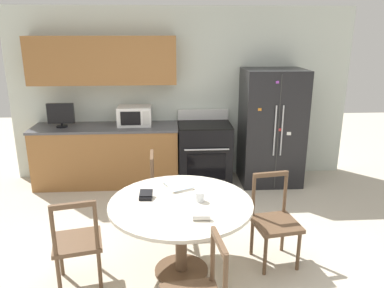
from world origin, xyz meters
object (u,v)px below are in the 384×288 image
Objects in this scene: countertop_tv at (61,114)px; candle_glass at (200,197)px; dining_chair_right at (275,222)px; dining_chair_left at (77,243)px; wallet at (146,196)px; dining_chair_far at (166,191)px; microwave at (135,116)px; oven_range at (204,153)px; refrigerator at (271,127)px.

countertop_tv reaches higher than candle_glass.
dining_chair_left is at bearing -0.69° from dining_chair_right.
dining_chair_right reaches higher than wallet.
dining_chair_left is (-0.79, -1.08, 0.00)m from dining_chair_far.
dining_chair_right is (1.54, -2.19, -0.61)m from microwave.
wallet is at bearing -58.33° from countertop_tv.
microwave is 2.46m from candle_glass.
countertop_tv is 2.12m from dining_chair_far.
oven_range reaches higher than wallet.
candle_glass is at bearing 17.08° from dining_chair_far.
countertop_tv is 2.83× the size of wallet.
dining_chair_left is at bearing -158.37° from wallet.
microwave is (-1.04, 0.07, 0.57)m from oven_range.
microwave is at bearing 97.20° from wallet.
candle_glass is (1.11, 0.15, 0.35)m from dining_chair_left.
dining_chair_left is 1.17m from candle_glass.
candle_glass reaches higher than wallet.
oven_range is 1.20× the size of dining_chair_far.
dining_chair_left is 1.00× the size of dining_chair_right.
refrigerator is at bearing 32.46° from dining_chair_left.
countertop_tv is 2.92m from candle_glass.
refrigerator is at bearing 60.37° from candle_glass.
refrigerator is 18.85× the size of candle_glass.
wallet is at bearing -109.33° from oven_range.
microwave is 0.55× the size of dining_chair_right.
oven_range is at bearing 70.67° from wallet.
wallet is at bearing -129.70° from refrigerator.
countertop_tv is at bearing 121.67° from wallet.
oven_range is 1.20× the size of dining_chair_left.
dining_chair_far is 1.34m from dining_chair_right.
wallet is (-0.18, -0.84, 0.34)m from dining_chair_far.
wallet is at bearing 169.37° from candle_glass.
wallet is at bearing 9.18° from dining_chair_left.
microwave reaches higher than dining_chair_left.
dining_chair_far is at bearing 108.82° from candle_glass.
refrigerator is 2.75m from wallet.
oven_range reaches higher than candle_glass.
wallet is (1.33, -2.16, -0.32)m from countertop_tv.
countertop_tv reaches higher than dining_chair_left.
refrigerator is at bearing -0.91° from countertop_tv.
dining_chair_left is (-1.36, -2.39, -0.03)m from oven_range.
dining_chair_far is at bearing -113.49° from oven_range.
countertop_tv is (-1.05, -0.06, 0.05)m from microwave.
oven_range is 2.30m from wallet.
wallet is at bearing -14.08° from dining_chair_far.
countertop_tv is 4.16× the size of candle_glass.
refrigerator reaches higher than microwave.
microwave is at bearing 176.17° from oven_range.
dining_chair_right is at bearing 9.24° from candle_glass.
wallet is (-0.50, 0.09, -0.01)m from candle_glass.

